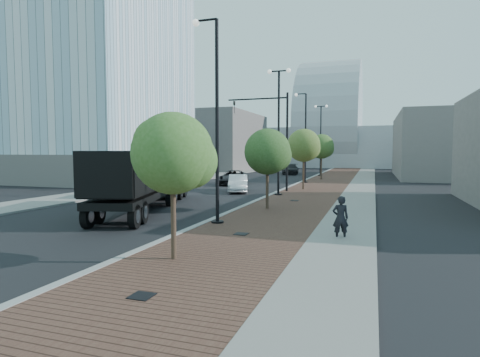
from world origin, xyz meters
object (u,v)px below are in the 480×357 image
(dump_truck, at_px, (155,182))
(white_sedan, at_px, (238,183))
(pedestrian, at_px, (340,218))
(dark_car_mid, at_px, (234,177))

(dump_truck, height_order, white_sedan, dump_truck)
(dump_truck, bearing_deg, pedestrian, -44.57)
(dump_truck, xyz_separation_m, dark_car_mid, (-0.39, 15.66, -0.70))
(white_sedan, height_order, pedestrian, pedestrian)
(white_sedan, bearing_deg, dark_car_mid, 94.89)
(dump_truck, distance_m, pedestrian, 13.26)
(dark_car_mid, bearing_deg, white_sedan, -77.48)
(white_sedan, bearing_deg, dump_truck, -122.24)
(dump_truck, relative_size, pedestrian, 8.04)
(dump_truck, distance_m, dark_car_mid, 15.68)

